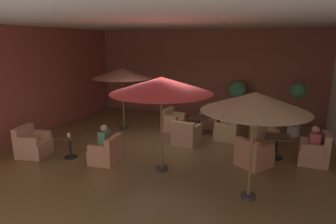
{
  "coord_description": "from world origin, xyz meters",
  "views": [
    {
      "loc": [
        3.07,
        -7.55,
        3.31
      ],
      "look_at": [
        0.0,
        0.51,
        1.2
      ],
      "focal_mm": 30.8,
      "sensor_mm": 36.0,
      "label": 1
    }
  ],
  "objects_px": {
    "armchair_mid_center_south": "(263,137)",
    "potted_tree_left_corner": "(297,103)",
    "patio_umbrella_center_beige": "(161,85)",
    "patron_blue_shirt": "(315,139)",
    "iced_drink_cup": "(69,135)",
    "patio_umbrella_tall_red": "(255,102)",
    "patio_umbrella_near_wall": "(122,73)",
    "armchair_front_left_north": "(33,145)",
    "patron_by_window": "(104,138)",
    "armchair_front_right_south": "(229,132)",
    "cafe_table_mid_center": "(277,142)",
    "armchair_front_right_east": "(186,135)",
    "potted_tree_mid_left": "(238,93)",
    "cafe_table_front_right": "(199,121)",
    "cafe_table_front_left": "(70,142)",
    "armchair_front_left_east": "(106,152)",
    "armchair_front_right_north": "(173,122)",
    "armchair_mid_center_north": "(253,155)",
    "armchair_mid_center_east": "(315,152)",
    "armchair_front_right_west": "(212,120)"
  },
  "relations": [
    {
      "from": "armchair_front_right_east",
      "to": "patron_by_window",
      "type": "distance_m",
      "value": 2.8
    },
    {
      "from": "cafe_table_front_left",
      "to": "armchair_front_right_east",
      "type": "relative_size",
      "value": 0.74
    },
    {
      "from": "armchair_front_left_east",
      "to": "cafe_table_front_right",
      "type": "xyz_separation_m",
      "value": [
        1.81,
        3.29,
        0.23
      ]
    },
    {
      "from": "armchair_mid_center_south",
      "to": "potted_tree_left_corner",
      "type": "height_order",
      "value": "potted_tree_left_corner"
    },
    {
      "from": "armchair_front_left_north",
      "to": "patron_by_window",
      "type": "xyz_separation_m",
      "value": [
        2.29,
        0.34,
        0.38
      ]
    },
    {
      "from": "potted_tree_left_corner",
      "to": "patron_by_window",
      "type": "xyz_separation_m",
      "value": [
        -5.07,
        -4.48,
        -0.5
      ]
    },
    {
      "from": "cafe_table_mid_center",
      "to": "armchair_mid_center_east",
      "type": "xyz_separation_m",
      "value": [
        1.0,
        -0.03,
        -0.16
      ]
    },
    {
      "from": "cafe_table_front_right",
      "to": "cafe_table_mid_center",
      "type": "height_order",
      "value": "same"
    },
    {
      "from": "armchair_front_right_north",
      "to": "armchair_mid_center_north",
      "type": "relative_size",
      "value": 0.83
    },
    {
      "from": "armchair_front_right_north",
      "to": "armchair_mid_center_east",
      "type": "relative_size",
      "value": 0.99
    },
    {
      "from": "armchair_mid_center_east",
      "to": "patron_by_window",
      "type": "relative_size",
      "value": 1.32
    },
    {
      "from": "cafe_table_mid_center",
      "to": "potted_tree_mid_left",
      "type": "bearing_deg",
      "value": 115.23
    },
    {
      "from": "cafe_table_front_left",
      "to": "patio_umbrella_center_beige",
      "type": "xyz_separation_m",
      "value": [
        2.82,
        0.17,
        1.77
      ]
    },
    {
      "from": "potted_tree_mid_left",
      "to": "iced_drink_cup",
      "type": "distance_m",
      "value": 6.89
    },
    {
      "from": "armchair_mid_center_south",
      "to": "patron_by_window",
      "type": "distance_m",
      "value": 5.02
    },
    {
      "from": "armchair_front_right_west",
      "to": "patio_umbrella_near_wall",
      "type": "relative_size",
      "value": 0.38
    },
    {
      "from": "cafe_table_front_left",
      "to": "patio_umbrella_center_beige",
      "type": "distance_m",
      "value": 3.34
    },
    {
      "from": "armchair_front_right_west",
      "to": "potted_tree_mid_left",
      "type": "bearing_deg",
      "value": 53.54
    },
    {
      "from": "cafe_table_mid_center",
      "to": "patron_by_window",
      "type": "relative_size",
      "value": 0.99
    },
    {
      "from": "armchair_front_right_south",
      "to": "cafe_table_mid_center",
      "type": "distance_m",
      "value": 1.92
    },
    {
      "from": "armchair_mid_center_east",
      "to": "patio_umbrella_near_wall",
      "type": "xyz_separation_m",
      "value": [
        -6.57,
        1.0,
        1.83
      ]
    },
    {
      "from": "potted_tree_mid_left",
      "to": "patron_by_window",
      "type": "distance_m",
      "value": 6.18
    },
    {
      "from": "armchair_front_right_west",
      "to": "patio_umbrella_tall_red",
      "type": "height_order",
      "value": "patio_umbrella_tall_red"
    },
    {
      "from": "patio_umbrella_center_beige",
      "to": "iced_drink_cup",
      "type": "xyz_separation_m",
      "value": [
        -2.76,
        -0.26,
        -1.53
      ]
    },
    {
      "from": "cafe_table_front_left",
      "to": "armchair_front_left_east",
      "type": "relative_size",
      "value": 0.78
    },
    {
      "from": "patio_umbrella_center_beige",
      "to": "patron_blue_shirt",
      "type": "bearing_deg",
      "value": 26.78
    },
    {
      "from": "cafe_table_front_left",
      "to": "armchair_front_left_north",
      "type": "height_order",
      "value": "armchair_front_left_north"
    },
    {
      "from": "armchair_front_left_east",
      "to": "iced_drink_cup",
      "type": "relative_size",
      "value": 7.82
    },
    {
      "from": "armchair_front_left_north",
      "to": "patron_by_window",
      "type": "distance_m",
      "value": 2.35
    },
    {
      "from": "armchair_front_right_north",
      "to": "patio_umbrella_near_wall",
      "type": "bearing_deg",
      "value": -164.48
    },
    {
      "from": "patio_umbrella_tall_red",
      "to": "patio_umbrella_near_wall",
      "type": "distance_m",
      "value": 6.16
    },
    {
      "from": "armchair_front_right_east",
      "to": "potted_tree_mid_left",
      "type": "bearing_deg",
      "value": 69.96
    },
    {
      "from": "patio_umbrella_center_beige",
      "to": "patron_blue_shirt",
      "type": "relative_size",
      "value": 3.92
    },
    {
      "from": "cafe_table_front_left",
      "to": "potted_tree_mid_left",
      "type": "distance_m",
      "value": 6.88
    },
    {
      "from": "armchair_mid_center_east",
      "to": "armchair_front_right_south",
      "type": "bearing_deg",
      "value": 155.98
    },
    {
      "from": "armchair_front_right_south",
      "to": "potted_tree_left_corner",
      "type": "distance_m",
      "value": 2.69
    },
    {
      "from": "armchair_front_left_north",
      "to": "potted_tree_mid_left",
      "type": "xyz_separation_m",
      "value": [
        5.16,
        5.79,
        0.94
      ]
    },
    {
      "from": "cafe_table_front_left",
      "to": "armchair_mid_center_south",
      "type": "height_order",
      "value": "armchair_mid_center_south"
    },
    {
      "from": "armchair_front_right_west",
      "to": "iced_drink_cup",
      "type": "distance_m",
      "value": 5.55
    },
    {
      "from": "patio_umbrella_tall_red",
      "to": "armchair_mid_center_north",
      "type": "bearing_deg",
      "value": 91.88
    },
    {
      "from": "potted_tree_left_corner",
      "to": "patron_blue_shirt",
      "type": "bearing_deg",
      "value": -81.39
    },
    {
      "from": "patio_umbrella_tall_red",
      "to": "potted_tree_left_corner",
      "type": "relative_size",
      "value": 1.21
    },
    {
      "from": "armchair_front_right_south",
      "to": "patron_blue_shirt",
      "type": "bearing_deg",
      "value": -24.39
    },
    {
      "from": "armchair_front_left_east",
      "to": "patio_umbrella_tall_red",
      "type": "height_order",
      "value": "patio_umbrella_tall_red"
    },
    {
      "from": "armchair_front_right_east",
      "to": "potted_tree_mid_left",
      "type": "distance_m",
      "value": 3.58
    },
    {
      "from": "patron_blue_shirt",
      "to": "armchair_front_left_north",
      "type": "bearing_deg",
      "value": -163.28
    },
    {
      "from": "armchair_front_right_south",
      "to": "patio_umbrella_tall_red",
      "type": "xyz_separation_m",
      "value": [
        1.03,
        -3.67,
        1.83
      ]
    },
    {
      "from": "armchair_front_left_east",
      "to": "armchair_front_right_south",
      "type": "xyz_separation_m",
      "value": [
        2.9,
        3.12,
        0.01
      ]
    },
    {
      "from": "armchair_front_right_south",
      "to": "patio_umbrella_tall_red",
      "type": "distance_m",
      "value": 4.23
    },
    {
      "from": "patio_umbrella_tall_red",
      "to": "armchair_front_right_north",
      "type": "bearing_deg",
      "value": 128.43
    }
  ]
}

